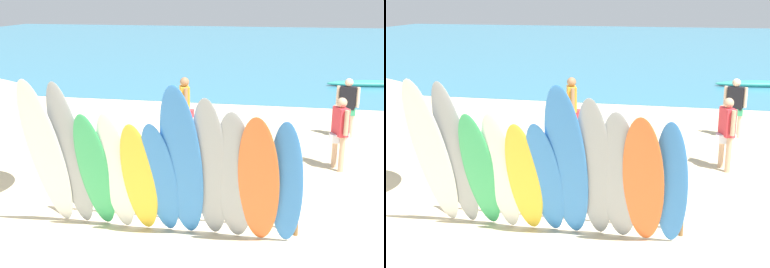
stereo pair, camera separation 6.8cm
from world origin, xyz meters
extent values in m
plane|color=beige|center=(0.00, 14.00, 0.00)|extent=(60.00, 60.00, 0.00)
cube|color=teal|center=(0.00, 29.19, 0.01)|extent=(60.00, 40.00, 0.02)
cylinder|color=brown|center=(-1.92, 0.00, 0.36)|extent=(0.07, 0.07, 0.72)
cylinder|color=brown|center=(1.92, 0.00, 0.36)|extent=(0.07, 0.07, 0.72)
cylinder|color=brown|center=(0.00, 0.00, 0.72)|extent=(3.96, 0.06, 0.06)
ellipsoid|color=white|center=(-1.78, -0.64, 1.24)|extent=(0.62, 1.01, 2.48)
ellipsoid|color=#999EA3|center=(-1.42, -0.58, 1.22)|extent=(0.53, 0.89, 2.44)
ellipsoid|color=#38B266|center=(-1.05, -0.56, 1.00)|extent=(0.51, 0.87, 2.00)
ellipsoid|color=white|center=(-0.72, -0.56, 1.01)|extent=(0.51, 0.78, 2.02)
ellipsoid|color=yellow|center=(-0.36, -0.60, 0.95)|extent=(0.50, 0.84, 1.90)
ellipsoid|color=#337AD1|center=(-0.04, -0.60, 0.96)|extent=(0.55, 0.90, 1.92)
ellipsoid|color=#337AD1|center=(0.31, -0.70, 1.25)|extent=(0.60, 1.08, 2.49)
ellipsoid|color=#999EA3|center=(0.69, -0.61, 1.16)|extent=(0.52, 0.97, 2.31)
ellipsoid|color=#999EA3|center=(1.04, -0.58, 1.06)|extent=(0.59, 0.86, 2.13)
ellipsoid|color=orange|center=(1.37, -0.64, 1.05)|extent=(0.63, 0.93, 2.09)
ellipsoid|color=#337AD1|center=(1.75, -0.54, 1.01)|extent=(0.53, 0.78, 2.01)
cylinder|color=beige|center=(3.25, 5.84, 0.37)|extent=(0.11, 0.11, 0.73)
cylinder|color=beige|center=(2.96, 5.91, 0.37)|extent=(0.11, 0.11, 0.73)
cube|color=#33A36B|center=(3.11, 5.88, 0.68)|extent=(0.39, 0.24, 0.18)
cube|color=black|center=(3.11, 5.88, 1.02)|extent=(0.41, 0.28, 0.57)
sphere|color=beige|center=(3.11, 5.88, 1.41)|extent=(0.21, 0.21, 0.21)
cylinder|color=beige|center=(3.34, 5.82, 1.05)|extent=(0.09, 0.09, 0.51)
cylinder|color=beige|center=(2.87, 5.93, 1.05)|extent=(0.09, 0.09, 0.51)
cylinder|color=#9E704C|center=(-0.78, 4.45, 0.39)|extent=(0.12, 0.12, 0.78)
cylinder|color=#9E704C|center=(-0.88, 4.76, 0.39)|extent=(0.12, 0.12, 0.78)
cube|color=#DB333D|center=(-0.83, 4.61, 0.72)|extent=(0.42, 0.26, 0.19)
cube|color=orange|center=(-0.83, 4.61, 1.09)|extent=(0.33, 0.45, 0.61)
sphere|color=#9E704C|center=(-0.83, 4.61, 1.50)|extent=(0.22, 0.22, 0.22)
cylinder|color=#9E704C|center=(-0.75, 4.36, 1.12)|extent=(0.10, 0.10, 0.54)
cylinder|color=#9E704C|center=(-0.91, 4.85, 1.12)|extent=(0.10, 0.10, 0.54)
cylinder|color=tan|center=(2.68, 3.39, 0.37)|extent=(0.11, 0.11, 0.74)
cylinder|color=tan|center=(2.80, 3.11, 0.37)|extent=(0.11, 0.11, 0.74)
cube|color=silver|center=(2.74, 3.25, 0.68)|extent=(0.40, 0.25, 0.18)
cube|color=#DB333D|center=(2.74, 3.25, 1.03)|extent=(0.33, 0.43, 0.58)
sphere|color=tan|center=(2.74, 3.25, 1.43)|extent=(0.21, 0.21, 0.21)
cylinder|color=tan|center=(2.64, 3.47, 1.06)|extent=(0.09, 0.09, 0.52)
cylinder|color=tan|center=(2.84, 3.02, 1.06)|extent=(0.09, 0.09, 0.52)
cylinder|color=#B7B7BC|center=(-3.65, 2.40, 0.14)|extent=(0.02, 0.02, 0.28)
cylinder|color=#B7B7BC|center=(-3.24, 2.52, 0.14)|extent=(0.02, 0.02, 0.28)
cylinder|color=#B7B7BC|center=(-3.75, 2.77, 0.14)|extent=(0.02, 0.02, 0.28)
cylinder|color=#B7B7BC|center=(-3.35, 2.88, 0.14)|extent=(0.02, 0.02, 0.28)
cube|color=silver|center=(-3.50, 2.64, 0.30)|extent=(0.60, 0.57, 0.03)
cube|color=silver|center=(-3.59, 2.99, 0.55)|extent=(0.56, 0.42, 0.49)
ellipsoid|color=teal|center=(4.66, 13.59, 0.12)|extent=(3.38, 1.04, 0.27)
camera|label=1|loc=(1.80, -7.26, 3.58)|focal=47.62mm
camera|label=2|loc=(1.87, -7.24, 3.58)|focal=47.62mm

